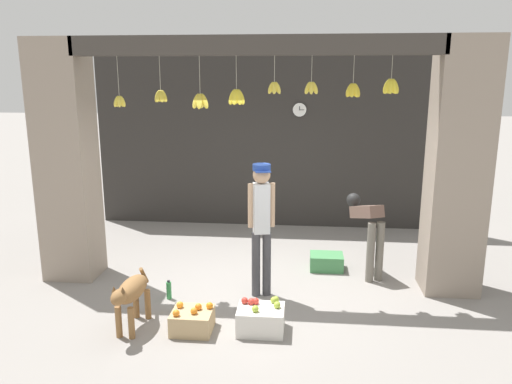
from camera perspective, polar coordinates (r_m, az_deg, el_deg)
name	(u,v)px	position (r m, az deg, el deg)	size (l,w,h in m)	color
ground_plane	(253,290)	(6.79, -0.37, -11.16)	(60.00, 60.00, 0.00)	gray
shop_back_wall	(269,139)	(9.30, 1.55, 6.03)	(6.49, 0.12, 3.28)	#2D2B28
shop_pillar_left	(67,162)	(7.31, -20.83, 3.18)	(0.70, 0.60, 3.28)	gray
shop_pillar_right	(458,169)	(6.84, 22.05, 2.44)	(0.70, 0.60, 3.28)	gray
storefront_awning	(255,51)	(6.31, -0.08, 15.82)	(4.59, 0.31, 0.90)	#3D3833
dog	(131,293)	(5.83, -14.09, -11.14)	(0.29, 0.89, 0.65)	olive
shopkeeper	(261,219)	(6.30, 0.63, -3.07)	(0.34, 0.30, 1.74)	#424247
worker_stooping	(368,225)	(7.22, 12.63, -3.74)	(0.48, 0.81, 1.10)	#6B665B
fruit_crate_oranges	(192,320)	(5.81, -7.29, -14.33)	(0.45, 0.41, 0.31)	tan
fruit_crate_apples	(261,319)	(5.75, 0.56, -14.28)	(0.52, 0.41, 0.35)	silver
produce_box_green	(326,262)	(7.51, 8.06, -7.90)	(0.48, 0.37, 0.23)	#42844C
water_bottle	(169,290)	(6.61, -9.92, -11.00)	(0.06, 0.06, 0.25)	#38934C
wall_clock	(300,110)	(9.15, 5.00, 9.35)	(0.26, 0.03, 0.26)	black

